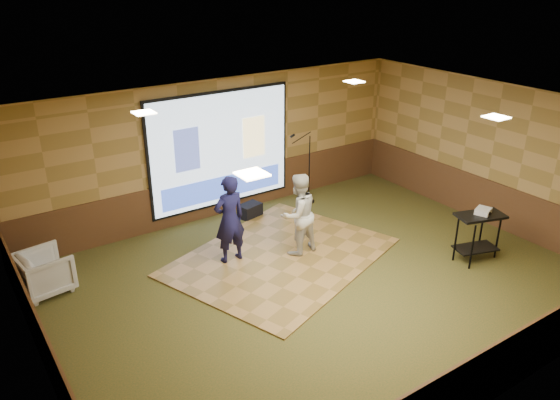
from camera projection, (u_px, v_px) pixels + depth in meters
ground at (318, 282)px, 9.59m from camera, size 9.00×9.00×0.00m
room_shell at (322, 170)px, 8.76m from camera, size 9.04×7.04×3.02m
wainscot_back at (222, 193)px, 12.05m from camera, size 9.00×0.04×0.95m
wainscot_front at (491, 374)px, 6.76m from camera, size 9.00×0.04×0.95m
wainscot_left at (47, 354)px, 7.11m from camera, size 0.04×7.00×0.95m
wainscot_right at (484, 200)px, 11.70m from camera, size 0.04×7.00×0.95m
projector_screen at (221, 151)px, 11.61m from camera, size 3.32×0.06×2.52m
downlight_nw at (144, 113)px, 8.64m from camera, size 0.32×0.32×0.02m
downlight_ne at (354, 82)px, 10.90m from camera, size 0.32×0.32×0.02m
downlight_sw at (252, 174)px, 6.14m from camera, size 0.32×0.32×0.02m
downlight_se at (496, 117)px, 8.39m from camera, size 0.32×0.32×0.02m
dance_floor at (281, 257)px, 10.38m from camera, size 4.75×4.18×0.03m
player_left at (230, 219)px, 9.92m from camera, size 0.62×0.41×1.68m
player_right at (298, 214)px, 10.21m from camera, size 0.82×0.66×1.60m
av_table at (479, 228)px, 10.08m from camera, size 0.88×0.46×0.93m
projector at (483, 211)px, 9.99m from camera, size 0.36×0.34×0.10m
mic_stand at (307, 182)px, 12.58m from camera, size 0.68×0.28×1.73m
banquet_chair at (45, 272)px, 9.19m from camera, size 0.91×0.89×0.73m
duffel_bag at (250, 210)px, 11.98m from camera, size 0.54×0.42×0.30m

